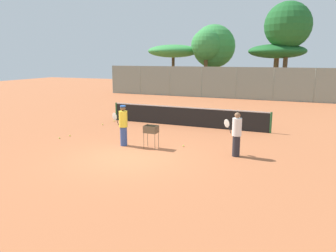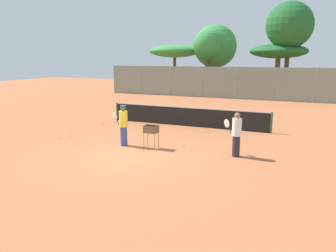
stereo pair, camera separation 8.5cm
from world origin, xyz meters
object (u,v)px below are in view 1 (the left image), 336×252
object	(u,v)px
tennis_net	(186,116)
player_red_cap	(123,125)
ball_cart	(151,131)
player_white_outfit	(236,134)

from	to	relation	value
tennis_net	player_red_cap	xyz separation A→B (m)	(-1.08, -4.95, 0.35)
player_red_cap	ball_cart	world-z (taller)	player_red_cap
tennis_net	player_red_cap	size ratio (longest dim) A/B	5.21
ball_cart	tennis_net	bearing A→B (deg)	92.12
player_white_outfit	ball_cart	bearing A→B (deg)	35.29
tennis_net	player_white_outfit	distance (m)	5.92
tennis_net	ball_cart	size ratio (longest dim) A/B	9.44
ball_cart	player_red_cap	bearing A→B (deg)	-175.71
ball_cart	player_white_outfit	bearing A→B (deg)	3.91
player_white_outfit	ball_cart	size ratio (longest dim) A/B	1.77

